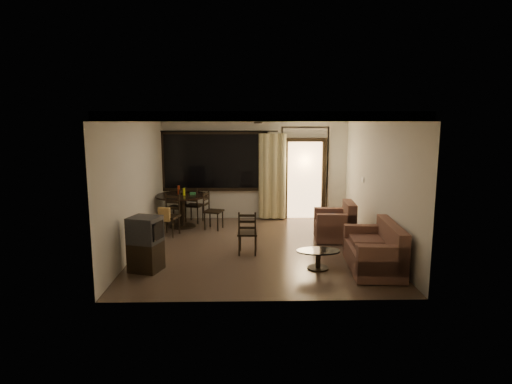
{
  "coord_description": "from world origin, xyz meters",
  "views": [
    {
      "loc": [
        -0.25,
        -8.79,
        2.69
      ],
      "look_at": [
        -0.04,
        0.2,
        1.16
      ],
      "focal_mm": 30.0,
      "sensor_mm": 36.0,
      "label": 1
    }
  ],
  "objects_px": {
    "dining_chair_north": "(194,212)",
    "dining_chair_east": "(213,218)",
    "armchair": "(337,225)",
    "dining_chair_south": "(169,223)",
    "side_chair": "(248,241)",
    "dining_table": "(182,202)",
    "coffee_table": "(318,256)",
    "tv_cabinet": "(146,244)",
    "sofa": "(377,252)",
    "dining_chair_west": "(177,214)"
  },
  "relations": [
    {
      "from": "dining_chair_south",
      "to": "coffee_table",
      "type": "xyz_separation_m",
      "value": [
        3.11,
        -2.36,
        -0.07
      ]
    },
    {
      "from": "dining_chair_north",
      "to": "dining_chair_east",
      "type": "bearing_deg",
      "value": 145.09
    },
    {
      "from": "dining_chair_north",
      "to": "tv_cabinet",
      "type": "relative_size",
      "value": 0.96
    },
    {
      "from": "dining_chair_west",
      "to": "tv_cabinet",
      "type": "xyz_separation_m",
      "value": [
        -0.01,
        -3.45,
        0.22
      ]
    },
    {
      "from": "armchair",
      "to": "coffee_table",
      "type": "bearing_deg",
      "value": -107.12
    },
    {
      "from": "dining_table",
      "to": "dining_chair_east",
      "type": "height_order",
      "value": "dining_table"
    },
    {
      "from": "dining_chair_south",
      "to": "armchair",
      "type": "relative_size",
      "value": 1.04
    },
    {
      "from": "armchair",
      "to": "sofa",
      "type": "bearing_deg",
      "value": -76.64
    },
    {
      "from": "dining_chair_east",
      "to": "coffee_table",
      "type": "bearing_deg",
      "value": -126.42
    },
    {
      "from": "side_chair",
      "to": "sofa",
      "type": "bearing_deg",
      "value": 159.94
    },
    {
      "from": "side_chair",
      "to": "dining_chair_south",
      "type": "bearing_deg",
      "value": -35.33
    },
    {
      "from": "armchair",
      "to": "side_chair",
      "type": "height_order",
      "value": "side_chair"
    },
    {
      "from": "dining_chair_east",
      "to": "dining_table",
      "type": "bearing_deg",
      "value": 89.93
    },
    {
      "from": "dining_chair_east",
      "to": "armchair",
      "type": "height_order",
      "value": "dining_chair_east"
    },
    {
      "from": "dining_chair_east",
      "to": "sofa",
      "type": "xyz_separation_m",
      "value": [
        3.16,
        -3.0,
        0.05
      ]
    },
    {
      "from": "dining_chair_west",
      "to": "dining_chair_east",
      "type": "relative_size",
      "value": 1.0
    },
    {
      "from": "dining_chair_north",
      "to": "side_chair",
      "type": "xyz_separation_m",
      "value": [
        1.4,
        -2.74,
        -0.02
      ]
    },
    {
      "from": "dining_table",
      "to": "tv_cabinet",
      "type": "xyz_separation_m",
      "value": [
        -0.19,
        -3.19,
        -0.15
      ]
    },
    {
      "from": "dining_table",
      "to": "sofa",
      "type": "relative_size",
      "value": 0.81
    },
    {
      "from": "dining_chair_west",
      "to": "tv_cabinet",
      "type": "bearing_deg",
      "value": 17.42
    },
    {
      "from": "dining_table",
      "to": "dining_chair_east",
      "type": "xyz_separation_m",
      "value": [
        0.8,
        -0.25,
        -0.36
      ]
    },
    {
      "from": "coffee_table",
      "to": "side_chair",
      "type": "xyz_separation_m",
      "value": [
        -1.28,
        0.91,
        0.03
      ]
    },
    {
      "from": "dining_chair_east",
      "to": "armchair",
      "type": "xyz_separation_m",
      "value": [
        2.85,
        -1.06,
        0.07
      ]
    },
    {
      "from": "dining_chair_south",
      "to": "armchair",
      "type": "bearing_deg",
      "value": 10.2
    },
    {
      "from": "tv_cabinet",
      "to": "coffee_table",
      "type": "height_order",
      "value": "tv_cabinet"
    },
    {
      "from": "dining_table",
      "to": "side_chair",
      "type": "bearing_deg",
      "value": -54.13
    },
    {
      "from": "dining_chair_west",
      "to": "coffee_table",
      "type": "height_order",
      "value": "dining_chair_west"
    },
    {
      "from": "dining_chair_north",
      "to": "coffee_table",
      "type": "distance_m",
      "value": 4.53
    },
    {
      "from": "dining_table",
      "to": "coffee_table",
      "type": "relative_size",
      "value": 1.65
    },
    {
      "from": "dining_table",
      "to": "coffee_table",
      "type": "xyz_separation_m",
      "value": [
        2.92,
        -3.17,
        -0.41
      ]
    },
    {
      "from": "dining_table",
      "to": "coffee_table",
      "type": "height_order",
      "value": "dining_table"
    },
    {
      "from": "tv_cabinet",
      "to": "side_chair",
      "type": "height_order",
      "value": "tv_cabinet"
    },
    {
      "from": "dining_table",
      "to": "dining_chair_north",
      "type": "distance_m",
      "value": 0.64
    },
    {
      "from": "dining_chair_north",
      "to": "coffee_table",
      "type": "height_order",
      "value": "dining_chair_north"
    },
    {
      "from": "dining_table",
      "to": "dining_chair_south",
      "type": "relative_size",
      "value": 1.38
    },
    {
      "from": "dining_chair_west",
      "to": "coffee_table",
      "type": "relative_size",
      "value": 1.19
    },
    {
      "from": "dining_table",
      "to": "dining_chair_south",
      "type": "height_order",
      "value": "dining_table"
    },
    {
      "from": "coffee_table",
      "to": "side_chair",
      "type": "distance_m",
      "value": 1.57
    },
    {
      "from": "dining_table",
      "to": "dining_chair_south",
      "type": "distance_m",
      "value": 0.91
    },
    {
      "from": "dining_table",
      "to": "dining_chair_east",
      "type": "bearing_deg",
      "value": -17.65
    },
    {
      "from": "side_chair",
      "to": "dining_chair_north",
      "type": "bearing_deg",
      "value": -59.88
    },
    {
      "from": "tv_cabinet",
      "to": "side_chair",
      "type": "xyz_separation_m",
      "value": [
        1.83,
        0.93,
        -0.23
      ]
    },
    {
      "from": "sofa",
      "to": "side_chair",
      "type": "xyz_separation_m",
      "value": [
        -2.32,
        0.99,
        -0.07
      ]
    },
    {
      "from": "armchair",
      "to": "dining_chair_south",
      "type": "bearing_deg",
      "value": 176.91
    },
    {
      "from": "tv_cabinet",
      "to": "side_chair",
      "type": "bearing_deg",
      "value": 44.27
    },
    {
      "from": "dining_chair_south",
      "to": "side_chair",
      "type": "relative_size",
      "value": 1.06
    },
    {
      "from": "dining_table",
      "to": "side_chair",
      "type": "distance_m",
      "value": 2.82
    },
    {
      "from": "tv_cabinet",
      "to": "side_chair",
      "type": "distance_m",
      "value": 2.06
    },
    {
      "from": "dining_table",
      "to": "side_chair",
      "type": "height_order",
      "value": "dining_table"
    },
    {
      "from": "dining_chair_north",
      "to": "armchair",
      "type": "height_order",
      "value": "dining_chair_north"
    }
  ]
}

